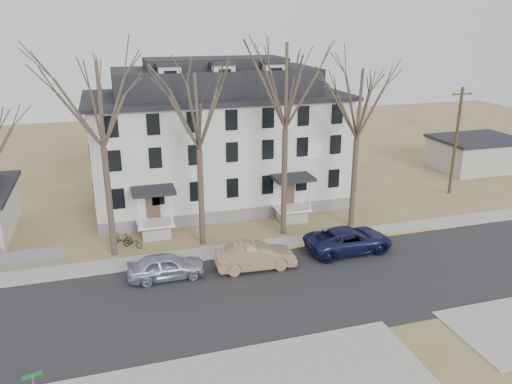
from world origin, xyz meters
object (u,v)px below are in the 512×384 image
object	(u,v)px
bicycle_right	(122,239)
utility_pole_far	(456,140)
tree_mid_left	(198,106)
tree_mid_right	(359,99)
car_navy	(349,240)
boarding_house	(217,140)
car_tan	(255,257)
bicycle_left	(133,243)
tree_center	(286,80)
tree_far_left	(99,99)
car_silver	(166,267)

from	to	relation	value
bicycle_right	utility_pole_far	bearing A→B (deg)	-70.21
tree_mid_left	tree_mid_right	xyz separation A→B (m)	(11.50, 0.00, 0.00)
tree_mid_left	tree_mid_right	distance (m)	11.50
tree_mid_left	bicycle_right	xyz separation A→B (m)	(-5.45, 1.31, -9.14)
bicycle_right	car_navy	bearing A→B (deg)	-96.40
boarding_house	utility_pole_far	xyz separation A→B (m)	(20.50, -3.95, -0.47)
car_tan	bicycle_left	size ratio (longest dim) A/B	3.29
utility_pole_far	car_navy	size ratio (longest dim) A/B	1.60
tree_center	bicycle_right	distance (m)	15.67
bicycle_left	boarding_house	bearing A→B (deg)	-11.25
tree_far_left	tree_mid_left	xyz separation A→B (m)	(6.00, 0.00, -0.74)
boarding_house	tree_mid_right	world-z (taller)	tree_mid_right
tree_far_left	utility_pole_far	world-z (taller)	tree_far_left
tree_far_left	car_navy	bearing A→B (deg)	-15.32
utility_pole_far	car_tan	xyz separation A→B (m)	(-21.06, -8.90, -4.08)
tree_center	car_silver	world-z (taller)	tree_center
tree_mid_right	bicycle_left	world-z (taller)	tree_mid_right
boarding_house	bicycle_right	world-z (taller)	boarding_house
car_navy	bicycle_right	size ratio (longest dim) A/B	3.88
tree_far_left	boarding_house	bearing A→B (deg)	42.18
boarding_house	tree_center	world-z (taller)	tree_center
boarding_house	tree_far_left	world-z (taller)	tree_far_left
car_tan	bicycle_right	xyz separation A→B (m)	(-7.89, 6.00, -0.36)
tree_far_left	tree_center	size ratio (longest dim) A/B	0.93
car_silver	boarding_house	bearing A→B (deg)	-25.37
car_tan	car_silver	bearing A→B (deg)	89.22
tree_mid_left	tree_center	world-z (taller)	tree_center
car_silver	car_tan	size ratio (longest dim) A/B	0.92
tree_far_left	tree_mid_left	size ratio (longest dim) A/B	1.08
car_tan	tree_mid_left	bearing A→B (deg)	30.29
tree_mid_left	tree_mid_right	world-z (taller)	same
tree_mid_left	utility_pole_far	xyz separation A→B (m)	(23.50, 4.20, -4.70)
tree_far_left	bicycle_right	xyz separation A→B (m)	(0.55, 1.31, -9.88)
utility_pole_far	bicycle_left	xyz separation A→B (m)	(-28.25, -3.60, -4.51)
bicycle_left	utility_pole_far	bearing A→B (deg)	-48.26
car_silver	tree_mid_left	bearing A→B (deg)	-34.60
tree_far_left	car_silver	bearing A→B (deg)	-55.92
boarding_house	bicycle_left	xyz separation A→B (m)	(-7.75, -7.55, -4.98)
tree_mid_left	car_tan	xyz separation A→B (m)	(2.44, -4.70, -8.78)
car_tan	tree_mid_right	bearing A→B (deg)	-59.80
car_silver	bicycle_left	xyz separation A→B (m)	(-1.69, 4.95, -0.39)
tree_center	boarding_house	bearing A→B (deg)	110.20
tree_mid_right	utility_pole_far	size ratio (longest dim) A/B	1.34
tree_mid_left	car_navy	xyz separation A→B (m)	(9.18, -4.16, -8.77)
car_tan	boarding_house	bearing A→B (deg)	0.32
tree_mid_left	bicycle_left	size ratio (longest dim) A/B	8.39
car_silver	car_tan	world-z (taller)	car_tan
bicycle_right	bicycle_left	bearing A→B (deg)	-121.16
tree_mid_right	utility_pole_far	xyz separation A→B (m)	(12.00, 4.20, -4.70)
tree_mid_left	tree_center	size ratio (longest dim) A/B	0.87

